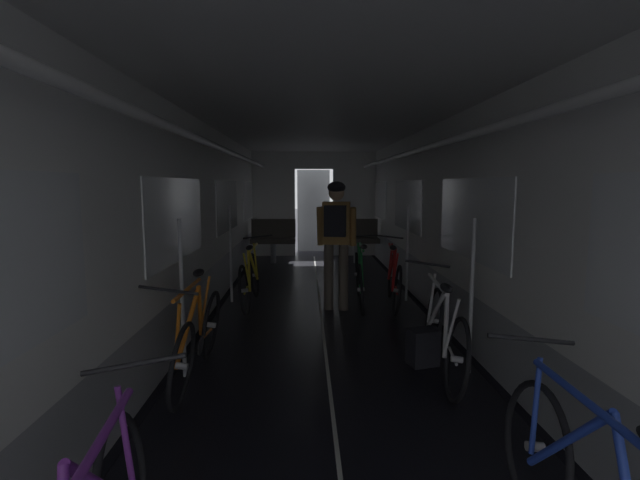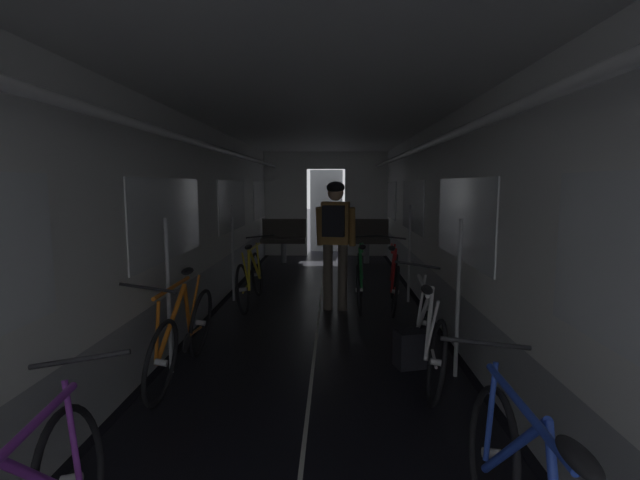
% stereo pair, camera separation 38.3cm
% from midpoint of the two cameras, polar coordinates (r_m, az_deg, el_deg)
% --- Properties ---
extents(train_car_shell, '(3.14, 12.34, 2.57)m').
position_cam_midpoint_polar(train_car_shell, '(5.43, -1.76, 7.00)').
color(train_car_shell, black).
rests_on(train_car_shell, ground).
extents(bench_seat_far_left, '(0.98, 0.51, 0.95)m').
position_cam_midpoint_polar(bench_seat_far_left, '(10.01, -6.92, 0.42)').
color(bench_seat_far_left, gray).
rests_on(bench_seat_far_left, ground).
extents(bench_seat_far_right, '(0.98, 0.51, 0.95)m').
position_cam_midpoint_polar(bench_seat_far_right, '(10.01, 3.40, 0.46)').
color(bench_seat_far_right, gray).
rests_on(bench_seat_far_right, ground).
extents(bicycle_white, '(0.44, 1.69, 0.96)m').
position_cam_midpoint_polar(bicycle_white, '(4.25, 12.54, -11.18)').
color(bicycle_white, black).
rests_on(bicycle_white, ground).
extents(bicycle_red, '(0.44, 1.69, 0.95)m').
position_cam_midpoint_polar(bicycle_red, '(6.46, 7.48, -4.82)').
color(bicycle_red, black).
rests_on(bicycle_red, ground).
extents(bicycle_orange, '(0.44, 1.69, 0.96)m').
position_cam_midpoint_polar(bicycle_orange, '(4.23, -17.53, -11.44)').
color(bicycle_orange, black).
rests_on(bicycle_orange, ground).
extents(bicycle_yellow, '(0.44, 1.69, 0.95)m').
position_cam_midpoint_polar(bicycle_yellow, '(6.52, -10.37, -4.78)').
color(bicycle_yellow, black).
rests_on(bicycle_yellow, ground).
extents(person_cyclist_aisle, '(0.55, 0.42, 1.73)m').
position_cam_midpoint_polar(person_cyclist_aisle, '(6.09, 0.21, 1.09)').
color(person_cyclist_aisle, brown).
rests_on(person_cyclist_aisle, ground).
extents(bicycle_green_in_aisle, '(0.44, 1.69, 0.95)m').
position_cam_midpoint_polar(bicycle_green_in_aisle, '(6.48, 3.22, -4.73)').
color(bicycle_green_in_aisle, black).
rests_on(bicycle_green_in_aisle, ground).
extents(backpack_on_floor, '(0.30, 0.26, 0.34)m').
position_cam_midpoint_polar(backpack_on_floor, '(4.49, 10.19, -12.97)').
color(backpack_on_floor, black).
rests_on(backpack_on_floor, ground).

